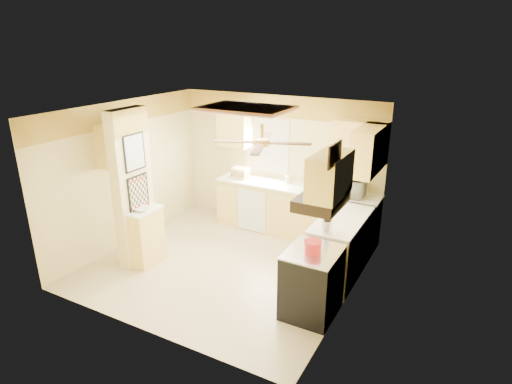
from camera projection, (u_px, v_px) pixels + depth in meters
The scene contains 34 objects.
floor at pixel (227, 264), 6.94m from camera, with size 4.00×4.00×0.00m, color #C9B58B.
ceiling at pixel (223, 110), 6.09m from camera, with size 4.00×4.00×0.00m, color white.
wall_back at pixel (279, 162), 8.09m from camera, with size 4.00×4.00×0.00m, color #E1D089.
wall_front at pixel (137, 241), 4.94m from camera, with size 4.00×4.00×0.00m, color #E1D089.
wall_left at pixel (127, 174), 7.41m from camera, with size 3.80×3.80×0.00m, color #E1D089.
wall_right at pixel (353, 217), 5.62m from camera, with size 3.80×3.80×0.00m, color #E1D089.
wallpaper_border at pixel (279, 106), 7.71m from camera, with size 4.00×0.02×0.40m, color #FFD84B.
partition_column at pixel (133, 189), 6.66m from camera, with size 0.20×0.70×2.50m, color #E1D089.
partition_ledge at pixel (148, 238), 6.84m from camera, with size 0.25×0.55×0.90m, color #FDDA74.
ledge_top at pixel (145, 211), 6.68m from camera, with size 0.28×0.58×0.04m, color white.
lower_cabinets_back at pixel (295, 211), 7.89m from camera, with size 3.00×0.60×0.90m, color #FDDA74.
lower_cabinets_right at pixel (341, 248), 6.52m from camera, with size 0.60×1.40×0.90m, color #FDDA74.
countertop_back at pixel (296, 188), 7.72m from camera, with size 3.04×0.64×0.04m, color white.
countertop_right at pixel (343, 219), 6.37m from camera, with size 0.64×1.44×0.04m, color white.
dishwasher_panel at pixel (252, 211), 7.97m from camera, with size 0.58×0.02×0.80m, color white.
window at pixel (267, 145), 8.09m from camera, with size 0.92×0.02×1.02m.
upper_cab_back_left at pixel (235, 128), 8.12m from camera, with size 0.60×0.35×0.70m, color #FDDA74.
upper_cab_back_right at pixel (359, 142), 7.04m from camera, with size 0.90×0.35×0.70m, color #FDDA74.
upper_cab_right at pixel (369, 150), 6.53m from camera, with size 0.35×1.00×0.70m, color #FDDA74.
upper_cab_left_wall at pixel (120, 144), 6.92m from camera, with size 0.35×0.75×0.70m, color #FDDA74.
upper_cab_over_stove at pixel (330, 175), 5.01m from camera, with size 0.35×0.76×0.52m, color #FDDA74.
stove at pixel (312, 282), 5.58m from camera, with size 0.68×0.77×0.92m.
range_hood at pixel (322, 200), 5.16m from camera, with size 0.50×0.76×0.14m, color black.
poster_menu at pixel (134, 152), 6.41m from camera, with size 0.02×0.42×0.57m.
poster_nashville at pixel (138, 193), 6.63m from camera, with size 0.02×0.42×0.57m.
ceiling_light_panel at pixel (246, 109), 6.47m from camera, with size 1.35×0.95×0.06m.
ceiling_fan at pixel (262, 142), 5.14m from camera, with size 1.15×1.15×0.26m.
vent_grate at pixel (335, 155), 4.53m from camera, with size 0.02×0.40×0.25m, color black.
microwave at pixel (347, 186), 7.23m from camera, with size 0.59×0.40×0.32m, color white.
bowl at pixel (141, 209), 6.61m from camera, with size 0.24×0.24×0.06m, color white.
dutch_oven at pixel (313, 246), 5.37m from camera, with size 0.23×0.23×0.15m.
kettle at pixel (327, 226), 5.84m from camera, with size 0.14×0.14×0.22m.
dish_rack at pixel (240, 174), 8.19m from camera, with size 0.36×0.28×0.19m.
utensil_crock at pixel (288, 179), 7.91m from camera, with size 0.10×0.10×0.20m.
Camera 1 is at (3.33, -5.16, 3.46)m, focal length 30.00 mm.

